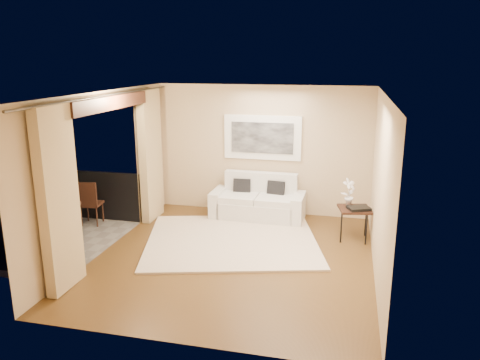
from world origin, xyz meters
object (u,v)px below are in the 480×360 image
(balcony_chair_near, at_px, (17,230))
(ice_bucket, at_px, (44,197))
(sofa, at_px, (258,203))
(bistro_table, at_px, (51,210))
(side_table, at_px, (355,211))
(orchid, at_px, (349,192))
(balcony_chair_far, at_px, (89,200))

(balcony_chair_near, bearing_deg, ice_bucket, 84.98)
(sofa, distance_m, bistro_table, 3.99)
(ice_bucket, bearing_deg, bistro_table, -30.86)
(side_table, relative_size, bistro_table, 0.79)
(orchid, xyz_separation_m, ice_bucket, (-5.08, -1.77, 0.07))
(balcony_chair_far, height_order, balcony_chair_near, balcony_chair_near)
(orchid, height_order, balcony_chair_far, orchid)
(side_table, bearing_deg, balcony_chair_near, -157.44)
(sofa, xyz_separation_m, balcony_chair_near, (-3.40, -2.99, 0.21))
(bistro_table, distance_m, ice_bucket, 0.29)
(sofa, relative_size, balcony_chair_far, 2.10)
(orchid, distance_m, bistro_table, 5.24)
(bistro_table, bearing_deg, side_table, 18.94)
(orchid, bearing_deg, sofa, 161.05)
(bistro_table, bearing_deg, ice_bucket, 149.14)
(orchid, bearing_deg, bistro_table, -158.99)
(orchid, xyz_separation_m, bistro_table, (-4.89, -1.88, -0.11))
(balcony_chair_near, bearing_deg, sofa, 48.17)
(sofa, xyz_separation_m, balcony_chair_far, (-3.15, -1.23, 0.20))
(orchid, relative_size, balcony_chair_near, 0.55)
(bistro_table, height_order, balcony_chair_near, balcony_chair_near)
(sofa, bearing_deg, side_table, -21.07)
(sofa, xyz_separation_m, ice_bucket, (-3.28, -2.39, 0.60))
(bistro_table, relative_size, balcony_chair_near, 0.88)
(side_table, distance_m, balcony_chair_near, 5.77)
(bistro_table, xyz_separation_m, balcony_chair_near, (-0.32, -0.49, -0.20))
(balcony_chair_far, height_order, ice_bucket, ice_bucket)
(side_table, bearing_deg, sofa, 157.94)
(balcony_chair_near, xyz_separation_m, ice_bucket, (0.13, 0.61, 0.38))
(balcony_chair_far, xyz_separation_m, balcony_chair_near, (-0.26, -1.76, 0.01))
(balcony_chair_near, bearing_deg, orchid, 31.31)
(ice_bucket, bearing_deg, side_table, 17.16)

